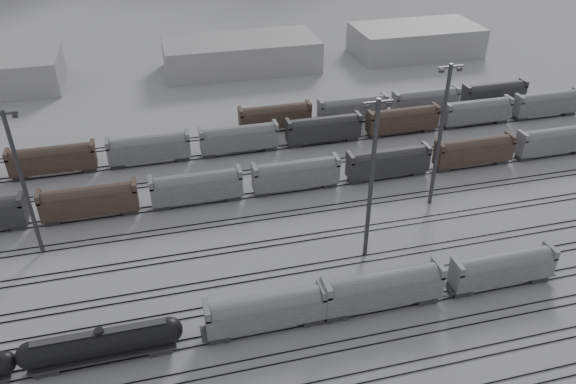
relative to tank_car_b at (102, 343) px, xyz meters
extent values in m
plane|color=#A8A9AD|center=(23.45, -1.00, -2.65)|extent=(900.00, 900.00, 0.00)
cube|color=black|center=(23.45, -9.28, -2.57)|extent=(220.00, 0.07, 0.16)
cube|color=black|center=(23.45, -5.72, -2.57)|extent=(220.00, 0.07, 0.16)
cube|color=black|center=(23.45, -4.28, -2.57)|extent=(220.00, 0.07, 0.16)
cube|color=black|center=(23.45, -0.72, -2.57)|extent=(220.00, 0.07, 0.16)
cube|color=black|center=(23.45, 0.72, -2.57)|extent=(220.00, 0.07, 0.16)
cube|color=black|center=(23.45, 4.28, -2.57)|extent=(220.00, 0.07, 0.16)
cube|color=black|center=(23.45, 5.72, -2.57)|extent=(220.00, 0.07, 0.16)
cube|color=black|center=(23.45, 9.28, -2.57)|extent=(220.00, 0.07, 0.16)
cube|color=black|center=(23.45, 10.72, -2.57)|extent=(220.00, 0.07, 0.16)
cube|color=black|center=(23.45, 16.28, -2.57)|extent=(220.00, 0.07, 0.16)
cube|color=black|center=(23.45, 17.72, -2.57)|extent=(220.00, 0.07, 0.16)
cube|color=black|center=(23.45, 23.28, -2.57)|extent=(220.00, 0.07, 0.16)
cube|color=black|center=(23.45, 24.72, -2.57)|extent=(220.00, 0.07, 0.16)
cube|color=black|center=(23.45, 30.28, -2.57)|extent=(220.00, 0.07, 0.16)
cube|color=black|center=(23.45, 31.72, -2.57)|extent=(220.00, 0.07, 0.16)
cube|color=black|center=(23.45, 38.28, -2.57)|extent=(220.00, 0.07, 0.16)
cube|color=black|center=(23.45, 39.72, -2.57)|extent=(220.00, 0.07, 0.16)
cube|color=black|center=(23.45, 46.28, -2.57)|extent=(220.00, 0.07, 0.16)
cube|color=black|center=(23.45, 47.72, -2.57)|extent=(220.00, 0.07, 0.16)
cube|color=black|center=(23.45, 54.28, -2.57)|extent=(220.00, 0.07, 0.16)
cube|color=black|center=(23.45, 55.72, -2.57)|extent=(220.00, 0.07, 0.16)
sphere|color=black|center=(-10.47, 0.00, -0.26)|extent=(2.61, 2.61, 2.61)
cube|color=#27282A|center=(-6.38, 0.00, -2.06)|extent=(2.76, 2.23, 0.74)
cube|color=#27282A|center=(6.38, 0.00, -2.06)|extent=(2.76, 2.23, 0.74)
cube|color=#27282A|center=(0.00, 0.00, -1.53)|extent=(16.48, 2.87, 0.27)
cylinder|color=black|center=(0.00, 0.00, 0.17)|extent=(15.42, 3.08, 3.08)
sphere|color=black|center=(-7.71, 0.00, 0.17)|extent=(3.08, 3.08, 3.08)
sphere|color=black|center=(7.71, 0.00, 0.17)|extent=(3.08, 3.08, 3.08)
cylinder|color=black|center=(0.00, 0.00, 1.87)|extent=(1.06, 1.06, 0.53)
cube|color=#27282A|center=(0.00, 0.00, 1.77)|extent=(14.89, 0.96, 0.06)
cube|color=#27282A|center=(13.39, 0.00, -2.10)|extent=(2.56, 2.07, 0.69)
cube|color=#27282A|center=(25.21, 0.00, -2.10)|extent=(2.56, 2.07, 0.69)
cube|color=gray|center=(19.30, 0.00, 0.21)|extent=(14.76, 2.95, 3.15)
cylinder|color=gray|center=(19.30, 0.00, 1.39)|extent=(13.39, 2.85, 2.85)
cube|color=gray|center=(12.21, 0.00, 2.18)|extent=(0.69, 2.95, 1.38)
cube|color=gray|center=(26.39, 0.00, 2.18)|extent=(0.69, 2.95, 1.38)
cone|color=#27282A|center=(19.30, 0.00, -1.71)|extent=(2.36, 2.36, 0.89)
cube|color=#27282A|center=(28.20, 0.00, -2.07)|extent=(2.72, 2.20, 0.73)
cube|color=#27282A|center=(40.77, 0.00, -2.07)|extent=(2.72, 2.20, 0.73)
cube|color=gray|center=(34.49, 0.00, 0.39)|extent=(15.70, 3.14, 3.35)
cylinder|color=gray|center=(34.49, 0.00, 1.65)|extent=(14.24, 3.04, 3.04)
cube|color=gray|center=(26.95, 0.00, 2.48)|extent=(0.73, 3.14, 1.47)
cube|color=gray|center=(42.02, 0.00, 2.48)|extent=(0.73, 3.14, 1.47)
cone|color=#27282A|center=(34.49, 0.00, -1.65)|extent=(2.51, 2.51, 0.94)
cube|color=#27282A|center=(45.94, 0.00, -2.11)|extent=(2.51, 2.03, 0.68)
cube|color=#27282A|center=(57.52, 0.00, -2.11)|extent=(2.51, 2.03, 0.68)
cube|color=gray|center=(51.73, 0.00, 0.15)|extent=(14.47, 2.89, 3.09)
cylinder|color=gray|center=(51.73, 0.00, 1.31)|extent=(13.12, 2.80, 2.80)
cube|color=gray|center=(44.78, 0.00, 2.08)|extent=(0.68, 2.89, 1.35)
cube|color=gray|center=(58.68, 0.00, 2.08)|extent=(0.68, 2.89, 1.35)
cone|color=#27282A|center=(51.73, 0.00, -1.73)|extent=(2.32, 2.32, 0.87)
cylinder|color=#3A3A3C|center=(-9.33, 23.34, 8.68)|extent=(0.58, 0.58, 22.65)
cube|color=#3A3A3C|center=(-9.33, 23.34, 19.55)|extent=(3.62, 0.27, 0.27)
cube|color=#3A3A3C|center=(-7.97, 23.34, 19.10)|extent=(0.63, 0.45, 0.45)
cylinder|color=#3A3A3C|center=(36.55, 10.99, 9.60)|extent=(0.63, 0.63, 24.48)
cube|color=#3A3A3C|center=(36.55, 10.99, 21.35)|extent=(3.92, 0.29, 0.29)
cube|color=#3A3A3C|center=(35.08, 10.99, 20.86)|extent=(0.69, 0.49, 0.49)
cube|color=#3A3A3C|center=(38.02, 10.99, 20.86)|extent=(0.69, 0.49, 0.49)
cylinder|color=#3A3A3C|center=(52.11, 21.31, 9.42)|extent=(0.62, 0.62, 24.14)
cube|color=#3A3A3C|center=(52.11, 21.31, 21.01)|extent=(3.86, 0.29, 0.29)
cube|color=#3A3A3C|center=(50.66, 21.31, 20.53)|extent=(0.68, 0.48, 0.48)
cube|color=#3A3A3C|center=(53.56, 21.31, 20.53)|extent=(0.68, 0.48, 0.48)
cube|color=brown|center=(-2.55, 31.00, 0.15)|extent=(15.00, 3.00, 5.60)
cube|color=gray|center=(14.45, 31.00, 0.15)|extent=(15.00, 3.00, 5.60)
cube|color=gray|center=(31.45, 31.00, 0.15)|extent=(15.00, 3.00, 5.60)
cube|color=#27282A|center=(48.45, 31.00, 0.15)|extent=(15.00, 3.00, 5.60)
cube|color=brown|center=(65.45, 31.00, 0.15)|extent=(15.00, 3.00, 5.60)
cube|color=gray|center=(82.45, 31.00, 0.15)|extent=(15.00, 3.00, 5.60)
cube|color=brown|center=(-9.55, 47.00, 0.15)|extent=(15.00, 3.00, 5.60)
cube|color=gray|center=(7.45, 47.00, 0.15)|extent=(15.00, 3.00, 5.60)
cube|color=gray|center=(24.45, 47.00, 0.15)|extent=(15.00, 3.00, 5.60)
cube|color=#27282A|center=(41.45, 47.00, 0.15)|extent=(15.00, 3.00, 5.60)
cube|color=brown|center=(58.45, 47.00, 0.15)|extent=(15.00, 3.00, 5.60)
cube|color=gray|center=(75.45, 47.00, 0.15)|extent=(15.00, 3.00, 5.60)
cube|color=gray|center=(92.45, 47.00, 0.15)|extent=(15.00, 3.00, 5.60)
cube|color=brown|center=(33.45, 55.00, 0.15)|extent=(15.00, 3.00, 5.60)
cube|color=gray|center=(50.45, 55.00, 0.15)|extent=(15.00, 3.00, 5.60)
cube|color=gray|center=(67.45, 55.00, 0.15)|extent=(15.00, 3.00, 5.60)
cube|color=#27282A|center=(84.45, 55.00, 0.15)|extent=(15.00, 3.00, 5.60)
cube|color=#959597|center=(33.45, 94.00, 1.35)|extent=(40.00, 18.00, 8.00)
cube|color=#959597|center=(83.45, 94.00, 1.35)|extent=(35.00, 18.00, 8.00)
camera|label=1|loc=(9.41, -49.24, 48.76)|focal=35.00mm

